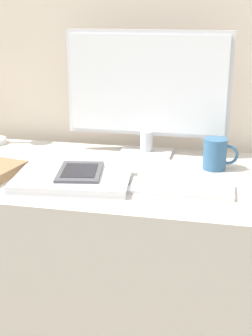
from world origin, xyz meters
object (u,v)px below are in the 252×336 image
at_px(coffee_mug, 216,154).
at_px(pen, 126,185).
at_px(keyboard, 182,188).
at_px(monitor, 147,89).
at_px(ereader, 80,172).
at_px(laptop, 73,180).

xyz_separation_m(coffee_mug, pen, (-0.26, -0.22, -0.05)).
bearing_deg(keyboard, monitor, 115.71).
bearing_deg(coffee_mug, pen, -140.01).
bearing_deg(monitor, coffee_mug, -25.15).
distance_m(keyboard, ereader, 0.32).
height_order(keyboard, laptop, laptop).
bearing_deg(monitor, laptop, -116.60).
relative_size(ereader, coffee_mug, 1.74).
relative_size(keyboard, pen, 2.08).
xyz_separation_m(laptop, pen, (0.16, 0.01, -0.01)).
relative_size(laptop, pen, 2.52).
distance_m(laptop, ereader, 0.04).
distance_m(ereader, pen, 0.15).
bearing_deg(ereader, laptop, -120.10).
relative_size(monitor, ereader, 2.88).
bearing_deg(coffee_mug, monitor, 154.85).
relative_size(keyboard, ereader, 1.52).
bearing_deg(ereader, monitor, 63.71).
xyz_separation_m(monitor, keyboard, (0.16, -0.33, -0.23)).
xyz_separation_m(ereader, coffee_mug, (0.41, 0.20, 0.02)).
xyz_separation_m(keyboard, laptop, (-0.33, -0.01, 0.01)).
bearing_deg(monitor, keyboard, -64.29).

